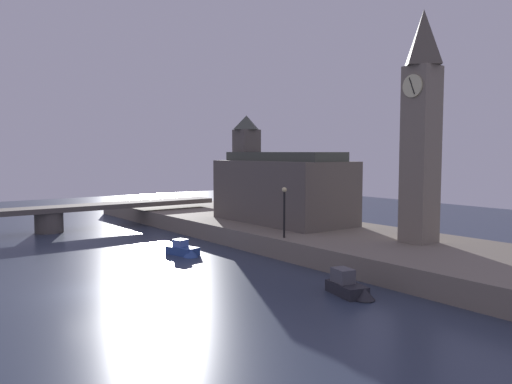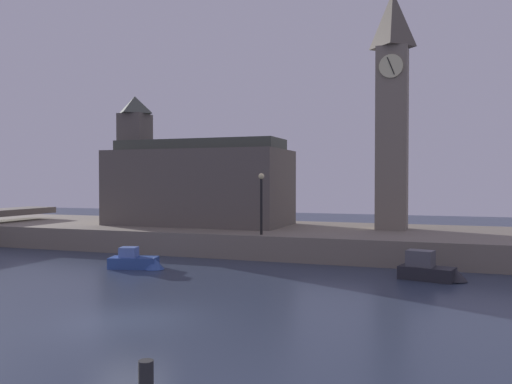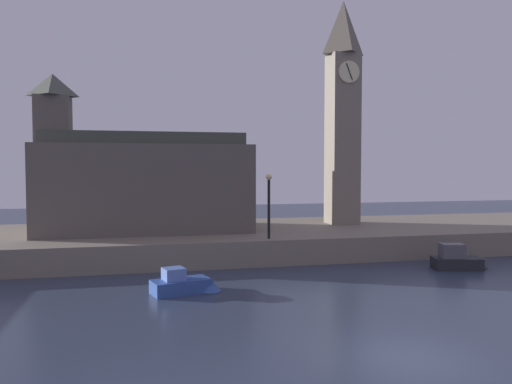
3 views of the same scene
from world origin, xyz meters
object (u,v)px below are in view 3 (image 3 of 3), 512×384
clock_tower (343,109)px  streetlamp (269,198)px  boat_barge_dark (460,260)px  boat_tour_blue (187,284)px  parliament_hall (139,182)px

clock_tower → streetlamp: 11.27m
clock_tower → boat_barge_dark: size_ratio=4.80×
boat_tour_blue → boat_barge_dark: (15.21, 1.84, 0.10)m
clock_tower → boat_barge_dark: (2.82, -10.00, -9.34)m
parliament_hall → boat_barge_dark: 20.01m
boat_tour_blue → clock_tower: bearing=43.7°
boat_barge_dark → streetlamp: bearing=159.8°
parliament_hall → boat_barge_dark: size_ratio=3.99×
clock_tower → parliament_hall: size_ratio=1.20×
clock_tower → boat_barge_dark: bearing=-74.3°
boat_tour_blue → boat_barge_dark: 15.32m
parliament_hall → boat_tour_blue: 12.03m
boat_barge_dark → clock_tower: bearing=105.7°
parliament_hall → boat_tour_blue: (2.05, -11.05, -4.28)m
boat_tour_blue → boat_barge_dark: bearing=6.9°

